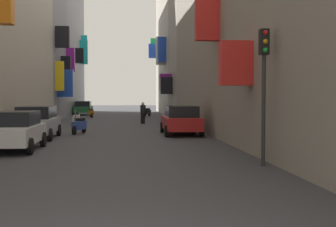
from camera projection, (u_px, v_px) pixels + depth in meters
name	position (u px, v px, depth m)	size (l,w,h in m)	color
ground_plane	(117.00, 124.00, 33.80)	(140.00, 140.00, 0.00)	#38383D
building_left_mid_a	(26.00, 16.00, 39.48)	(7.28, 8.95, 18.17)	gray
building_left_mid_b	(51.00, 20.00, 53.16)	(7.22, 18.71, 21.97)	gray
building_right_mid_a	(203.00, 27.00, 42.59)	(7.14, 7.79, 17.11)	#9E9384
building_right_mid_b	(185.00, 35.00, 55.23)	(7.15, 17.71, 19.15)	#B2A899
parked_car_green	(83.00, 108.00, 50.06)	(2.01, 4.28, 1.52)	#236638
parked_car_white	(15.00, 130.00, 17.12)	(1.86, 3.96, 1.48)	white
parked_car_silver	(36.00, 122.00, 22.07)	(1.94, 4.37, 1.56)	#B7B7BC
parked_car_red	(181.00, 120.00, 24.27)	(1.98, 4.34, 1.54)	#B21E1E
scooter_white	(76.00, 118.00, 33.38)	(0.44, 1.86, 1.13)	silver
scooter_black	(147.00, 112.00, 45.56)	(0.83, 1.85, 1.13)	black
scooter_orange	(91.00, 113.00, 43.90)	(0.62, 1.80, 1.13)	orange
scooter_blue	(79.00, 125.00, 24.82)	(0.73, 1.95, 1.13)	#2D4CAD
pedestrian_near_left	(143.00, 113.00, 34.05)	(0.49, 0.49, 1.61)	black
traffic_light_near_corner	(264.00, 73.00, 13.22)	(0.26, 0.34, 4.01)	#2D2D2D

